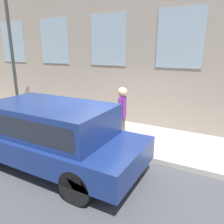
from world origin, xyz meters
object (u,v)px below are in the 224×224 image
object	(u,v)px
person	(122,111)
street_lamp	(10,35)
parked_truck_navy_near	(49,131)
fire_hydrant	(102,130)

from	to	relation	value
person	street_lamp	size ratio (longest dim) A/B	0.33
street_lamp	parked_truck_navy_near	bearing A→B (deg)	-119.30
fire_hydrant	parked_truck_navy_near	world-z (taller)	parked_truck_navy_near
parked_truck_navy_near	fire_hydrant	bearing A→B (deg)	-16.45
fire_hydrant	parked_truck_navy_near	xyz separation A→B (m)	(-1.74, 0.51, 0.47)
fire_hydrant	street_lamp	distance (m)	5.26
fire_hydrant	street_lamp	bearing A→B (deg)	84.66
street_lamp	fire_hydrant	bearing A→B (deg)	-95.34
person	fire_hydrant	bearing A→B (deg)	-30.14
person	street_lamp	distance (m)	5.48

